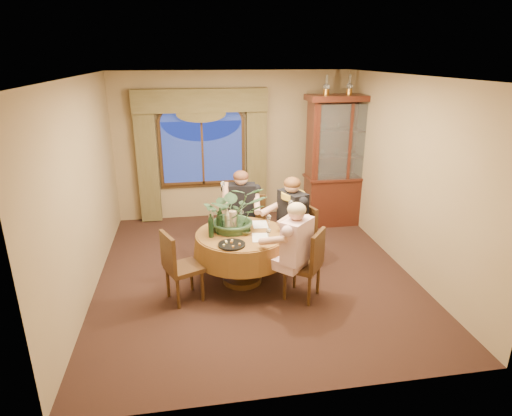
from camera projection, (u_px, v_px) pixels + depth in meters
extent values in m
plane|color=black|center=(254.00, 271.00, 6.40)|extent=(5.00, 5.00, 0.00)
plane|color=olive|center=(233.00, 146.00, 8.25)|extent=(4.50, 0.00, 4.50)
plane|color=olive|center=(405.00, 175.00, 6.27)|extent=(0.00, 5.00, 5.00)
plane|color=white|center=(254.00, 76.00, 5.45)|extent=(5.00, 5.00, 0.00)
cube|color=#4C4422|center=(147.00, 162.00, 7.96)|extent=(0.38, 0.14, 2.32)
cube|color=#4C4422|center=(256.00, 158.00, 8.28)|extent=(0.38, 0.14, 2.32)
cylinder|color=#8D3C17|center=(242.00, 257.00, 6.01)|extent=(1.79, 1.79, 0.75)
cube|color=black|center=(344.00, 161.00, 7.90)|extent=(1.48, 0.58, 2.40)
cube|color=black|center=(302.00, 264.00, 5.58)|extent=(0.59, 0.59, 0.96)
cube|color=black|center=(296.00, 239.00, 6.35)|extent=(0.53, 0.53, 0.96)
cube|color=black|center=(251.00, 228.00, 6.76)|extent=(0.53, 0.53, 0.96)
cube|color=black|center=(184.00, 266.00, 5.53)|extent=(0.55, 0.55, 0.96)
imported|color=#325534|center=(234.00, 190.00, 5.81)|extent=(0.87, 0.96, 0.75)
imported|color=#4A5128|center=(245.00, 232.00, 5.83)|extent=(0.15, 0.15, 0.05)
cylinder|color=black|center=(232.00, 245.00, 5.48)|extent=(0.35, 0.35, 0.02)
cylinder|color=black|center=(211.00, 226.00, 5.69)|extent=(0.07, 0.07, 0.33)
cylinder|color=black|center=(219.00, 223.00, 5.79)|extent=(0.07, 0.07, 0.33)
cylinder|color=tan|center=(227.00, 220.00, 5.87)|extent=(0.07, 0.07, 0.33)
cylinder|color=black|center=(220.00, 219.00, 5.91)|extent=(0.07, 0.07, 0.33)
cylinder|color=tan|center=(211.00, 221.00, 5.84)|extent=(0.07, 0.07, 0.33)
cube|color=white|center=(260.00, 238.00, 5.71)|extent=(0.25, 0.32, 0.00)
cube|color=white|center=(260.00, 224.00, 6.16)|extent=(0.23, 0.31, 0.00)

